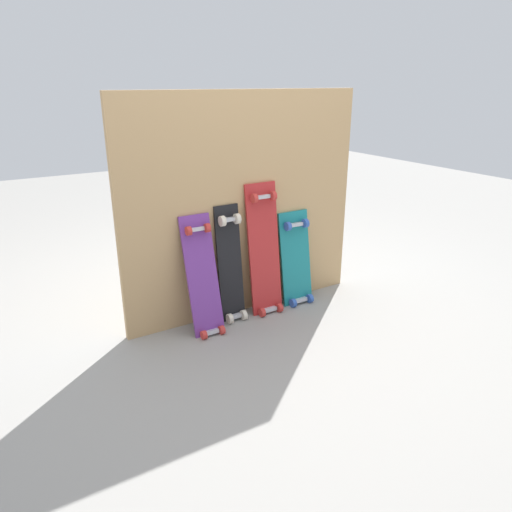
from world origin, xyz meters
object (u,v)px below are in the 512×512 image
skateboard_black (231,269)px  skateboard_teal (296,263)px  skateboard_purple (203,281)px  skateboard_red (265,254)px

skateboard_black → skateboard_teal: 0.52m
skateboard_purple → skateboard_black: (0.22, 0.05, 0.02)m
skateboard_black → skateboard_teal: (0.52, -0.01, -0.06)m
skateboard_purple → skateboard_black: skateboard_black is taller
skateboard_purple → skateboard_red: size_ratio=0.85×
skateboard_purple → skateboard_teal: size_ratio=1.12×
skateboard_teal → skateboard_red: bearing=-179.4°
skateboard_purple → skateboard_black: size_ratio=0.98×
skateboard_purple → skateboard_teal: bearing=3.3°
skateboard_red → skateboard_teal: bearing=0.6°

